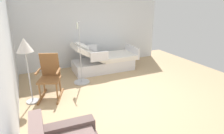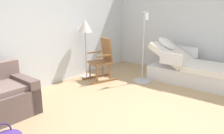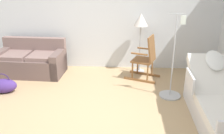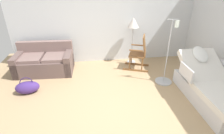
{
  "view_description": "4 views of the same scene",
  "coord_description": "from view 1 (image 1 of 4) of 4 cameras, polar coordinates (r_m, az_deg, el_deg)",
  "views": [
    {
      "loc": [
        -3.48,
        2.16,
        2.22
      ],
      "look_at": [
        0.2,
        0.45,
        0.78
      ],
      "focal_mm": 30.76,
      "sensor_mm": 36.0,
      "label": 1
    },
    {
      "loc": [
        -3.2,
        -1.76,
        1.84
      ],
      "look_at": [
        0.02,
        0.72,
        0.7
      ],
      "focal_mm": 35.9,
      "sensor_mm": 36.0,
      "label": 2
    },
    {
      "loc": [
        0.45,
        -3.84,
        2.41
      ],
      "look_at": [
        0.21,
        0.45,
        0.77
      ],
      "focal_mm": 40.25,
      "sensor_mm": 36.0,
      "label": 3
    },
    {
      "loc": [
        -0.57,
        -3.04,
        2.55
      ],
      "look_at": [
        -0.07,
        0.54,
        0.71
      ],
      "focal_mm": 28.41,
      "sensor_mm": 36.0,
      "label": 4
    }
  ],
  "objects": [
    {
      "name": "hospital_bed",
      "position": [
        6.3,
        -2.58,
        1.79
      ],
      "size": [
        1.05,
        2.08,
        1.07
      ],
      "color": "silver",
      "rests_on": "ground"
    },
    {
      "name": "side_wall",
      "position": [
        6.75,
        -6.18,
        11.97
      ],
      "size": [
        0.1,
        5.11,
        2.7
      ],
      "primitive_type": "cube",
      "color": "silver",
      "rests_on": "ground"
    },
    {
      "name": "floor_lamp",
      "position": [
        4.39,
        -24.45,
        4.71
      ],
      "size": [
        0.34,
        0.34,
        1.48
      ],
      "color": "#B2B5BA",
      "rests_on": "ground"
    },
    {
      "name": "rocking_chair",
      "position": [
        4.75,
        -18.0,
        -2.68
      ],
      "size": [
        0.88,
        0.71,
        1.05
      ],
      "color": "brown",
      "rests_on": "ground"
    },
    {
      "name": "iv_pole",
      "position": [
        5.41,
        -9.11,
        -2.12
      ],
      "size": [
        0.44,
        0.44,
        1.69
      ],
      "color": "#B2B5BA",
      "rests_on": "ground"
    },
    {
      "name": "ground_plane",
      "position": [
        4.65,
        6.13,
        -9.1
      ],
      "size": [
        7.01,
        7.01,
        0.0
      ],
      "primitive_type": "plane",
      "color": "tan"
    },
    {
      "name": "back_wall",
      "position": [
        3.6,
        -29.69,
        2.94
      ],
      "size": [
        5.81,
        0.1,
        2.7
      ],
      "primitive_type": "cube",
      "color": "silver",
      "rests_on": "ground"
    }
  ]
}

